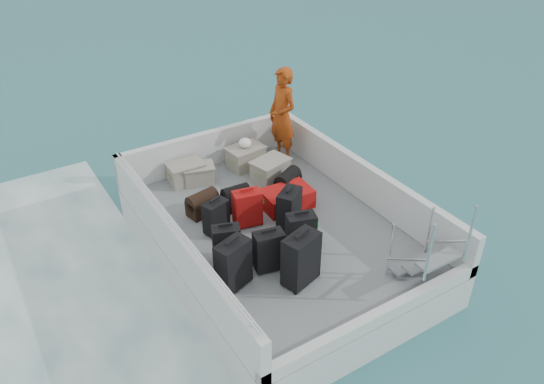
{
  "coord_description": "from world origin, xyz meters",
  "views": [
    {
      "loc": [
        -3.73,
        -5.81,
        5.73
      ],
      "look_at": [
        0.19,
        0.44,
        1.0
      ],
      "focal_mm": 35.0,
      "sensor_mm": 36.0,
      "label": 1
    }
  ],
  "objects_px": {
    "suitcase_1": "(227,244)",
    "suitcase_4": "(269,251)",
    "suitcase_2": "(216,217)",
    "suitcase_3": "(301,260)",
    "crate_3": "(270,171)",
    "crate_1": "(199,175)",
    "crate_0": "(186,173)",
    "suitcase_7": "(289,209)",
    "passenger": "(282,116)",
    "suitcase_5": "(247,208)",
    "suitcase_6": "(301,232)",
    "suitcase_0": "(233,265)",
    "suitcase_8": "(287,198)",
    "crate_2": "(246,158)"
  },
  "relations": [
    {
      "from": "suitcase_5",
      "to": "crate_1",
      "type": "distance_m",
      "value": 1.62
    },
    {
      "from": "crate_1",
      "to": "passenger",
      "type": "height_order",
      "value": "passenger"
    },
    {
      "from": "crate_2",
      "to": "passenger",
      "type": "height_order",
      "value": "passenger"
    },
    {
      "from": "suitcase_3",
      "to": "crate_3",
      "type": "bearing_deg",
      "value": 50.03
    },
    {
      "from": "suitcase_3",
      "to": "suitcase_5",
      "type": "relative_size",
      "value": 1.29
    },
    {
      "from": "suitcase_1",
      "to": "passenger",
      "type": "bearing_deg",
      "value": 63.15
    },
    {
      "from": "suitcase_1",
      "to": "suitcase_4",
      "type": "height_order",
      "value": "suitcase_4"
    },
    {
      "from": "suitcase_7",
      "to": "crate_1",
      "type": "distance_m",
      "value": 2.1
    },
    {
      "from": "suitcase_7",
      "to": "passenger",
      "type": "height_order",
      "value": "passenger"
    },
    {
      "from": "suitcase_4",
      "to": "suitcase_2",
      "type": "bearing_deg",
      "value": 113.36
    },
    {
      "from": "suitcase_2",
      "to": "crate_1",
      "type": "relative_size",
      "value": 1.07
    },
    {
      "from": "suitcase_4",
      "to": "crate_1",
      "type": "xyz_separation_m",
      "value": [
        0.18,
        2.72,
        -0.16
      ]
    },
    {
      "from": "suitcase_5",
      "to": "passenger",
      "type": "height_order",
      "value": "passenger"
    },
    {
      "from": "suitcase_0",
      "to": "suitcase_3",
      "type": "relative_size",
      "value": 0.94
    },
    {
      "from": "suitcase_4",
      "to": "crate_3",
      "type": "bearing_deg",
      "value": 69.51
    },
    {
      "from": "suitcase_1",
      "to": "suitcase_5",
      "type": "xyz_separation_m",
      "value": [
        0.71,
        0.64,
        0.0
      ]
    },
    {
      "from": "suitcase_1",
      "to": "suitcase_6",
      "type": "bearing_deg",
      "value": 4.48
    },
    {
      "from": "suitcase_0",
      "to": "crate_3",
      "type": "bearing_deg",
      "value": 30.1
    },
    {
      "from": "suitcase_8",
      "to": "crate_3",
      "type": "xyz_separation_m",
      "value": [
        0.23,
        0.89,
        0.03
      ]
    },
    {
      "from": "suitcase_8",
      "to": "passenger",
      "type": "xyz_separation_m",
      "value": [
        0.83,
        1.43,
        0.77
      ]
    },
    {
      "from": "suitcase_6",
      "to": "crate_1",
      "type": "relative_size",
      "value": 1.13
    },
    {
      "from": "suitcase_2",
      "to": "crate_3",
      "type": "relative_size",
      "value": 0.89
    },
    {
      "from": "suitcase_8",
      "to": "suitcase_2",
      "type": "bearing_deg",
      "value": 93.53
    },
    {
      "from": "crate_1",
      "to": "suitcase_5",
      "type": "bearing_deg",
      "value": -86.24
    },
    {
      "from": "suitcase_1",
      "to": "crate_0",
      "type": "distance_m",
      "value": 2.41
    },
    {
      "from": "suitcase_0",
      "to": "suitcase_4",
      "type": "relative_size",
      "value": 1.18
    },
    {
      "from": "suitcase_6",
      "to": "suitcase_8",
      "type": "bearing_deg",
      "value": 84.26
    },
    {
      "from": "suitcase_6",
      "to": "suitcase_8",
      "type": "height_order",
      "value": "suitcase_6"
    },
    {
      "from": "suitcase_5",
      "to": "crate_3",
      "type": "height_order",
      "value": "suitcase_5"
    },
    {
      "from": "suitcase_5",
      "to": "suitcase_7",
      "type": "bearing_deg",
      "value": -23.17
    },
    {
      "from": "suitcase_7",
      "to": "passenger",
      "type": "xyz_separation_m",
      "value": [
        1.1,
        1.9,
        0.61
      ]
    },
    {
      "from": "suitcase_7",
      "to": "crate_0",
      "type": "height_order",
      "value": "suitcase_7"
    },
    {
      "from": "crate_3",
      "to": "crate_0",
      "type": "bearing_deg",
      "value": 150.91
    },
    {
      "from": "passenger",
      "to": "suitcase_3",
      "type": "bearing_deg",
      "value": -31.69
    },
    {
      "from": "suitcase_4",
      "to": "passenger",
      "type": "height_order",
      "value": "passenger"
    },
    {
      "from": "crate_3",
      "to": "suitcase_4",
      "type": "bearing_deg",
      "value": -122.42
    },
    {
      "from": "suitcase_8",
      "to": "crate_3",
      "type": "distance_m",
      "value": 0.92
    },
    {
      "from": "crate_3",
      "to": "suitcase_5",
      "type": "bearing_deg",
      "value": -136.81
    },
    {
      "from": "crate_3",
      "to": "passenger",
      "type": "bearing_deg",
      "value": 41.81
    },
    {
      "from": "suitcase_4",
      "to": "crate_0",
      "type": "bearing_deg",
      "value": 102.23
    },
    {
      "from": "suitcase_1",
      "to": "suitcase_3",
      "type": "relative_size",
      "value": 0.76
    },
    {
      "from": "suitcase_2",
      "to": "suitcase_7",
      "type": "distance_m",
      "value": 1.17
    },
    {
      "from": "suitcase_0",
      "to": "suitcase_3",
      "type": "distance_m",
      "value": 0.93
    },
    {
      "from": "suitcase_1",
      "to": "suitcase_7",
      "type": "xyz_separation_m",
      "value": [
        1.27,
        0.26,
        0.02
      ]
    },
    {
      "from": "suitcase_1",
      "to": "suitcase_8",
      "type": "relative_size",
      "value": 0.73
    },
    {
      "from": "suitcase_4",
      "to": "suitcase_8",
      "type": "bearing_deg",
      "value": 59.4
    },
    {
      "from": "suitcase_5",
      "to": "passenger",
      "type": "distance_m",
      "value": 2.33
    },
    {
      "from": "suitcase_7",
      "to": "crate_0",
      "type": "bearing_deg",
      "value": 77.82
    },
    {
      "from": "suitcase_7",
      "to": "suitcase_8",
      "type": "xyz_separation_m",
      "value": [
        0.27,
        0.47,
        -0.16
      ]
    },
    {
      "from": "suitcase_0",
      "to": "crate_3",
      "type": "xyz_separation_m",
      "value": [
        1.94,
        2.15,
        -0.18
      ]
    }
  ]
}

